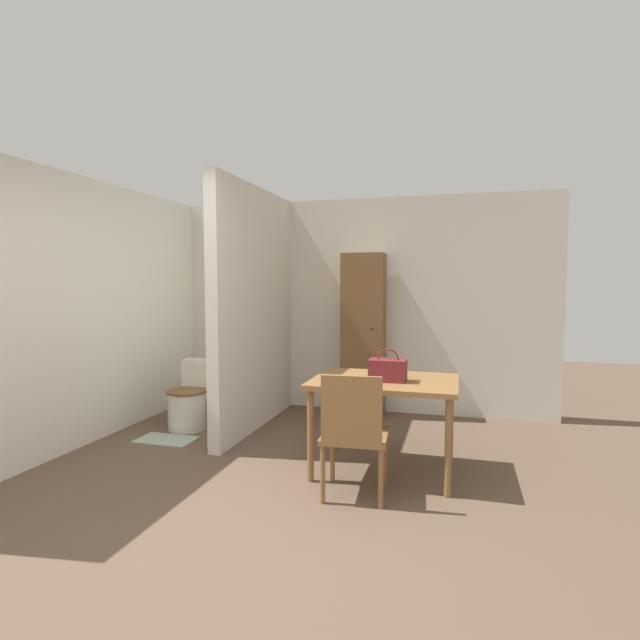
% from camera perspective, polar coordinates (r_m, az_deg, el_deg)
% --- Properties ---
extents(ground_plane, '(16.00, 16.00, 0.00)m').
position_cam_1_polar(ground_plane, '(3.23, -13.11, -23.95)').
color(ground_plane, brown).
extents(wall_back, '(4.93, 0.12, 2.50)m').
position_cam_1_polar(wall_back, '(6.02, 2.39, 1.71)').
color(wall_back, beige).
rests_on(wall_back, ground_plane).
extents(wall_left, '(0.12, 4.31, 2.50)m').
position_cam_1_polar(wall_left, '(5.38, -23.76, 1.03)').
color(wall_left, beige).
rests_on(wall_left, ground_plane).
extents(partition_wall, '(0.12, 1.92, 2.50)m').
position_cam_1_polar(partition_wall, '(5.27, -7.39, 1.30)').
color(partition_wall, beige).
rests_on(partition_wall, ground_plane).
extents(dining_table, '(1.14, 0.84, 0.75)m').
position_cam_1_polar(dining_table, '(4.05, 7.38, -7.82)').
color(dining_table, brown).
rests_on(dining_table, ground_plane).
extents(wooden_chair, '(0.49, 0.49, 0.90)m').
position_cam_1_polar(wooden_chair, '(3.58, 3.89, -12.50)').
color(wooden_chair, brown).
rests_on(wooden_chair, ground_plane).
extents(toilet, '(0.41, 0.56, 0.69)m').
position_cam_1_polar(toilet, '(5.47, -14.65, -8.93)').
color(toilet, silver).
rests_on(toilet, ground_plane).
extents(handbag, '(0.29, 0.18, 0.25)m').
position_cam_1_polar(handbag, '(3.95, 7.76, -5.66)').
color(handbag, maroon).
rests_on(handbag, dining_table).
extents(wooden_cabinet, '(0.47, 0.35, 1.85)m').
position_cam_1_polar(wooden_cabinet, '(5.74, 4.97, -1.66)').
color(wooden_cabinet, brown).
rests_on(wooden_cabinet, ground_plane).
extents(bath_mat, '(0.56, 0.33, 0.01)m').
position_cam_1_polar(bath_mat, '(5.17, -17.17, -12.93)').
color(bath_mat, '#99A899').
rests_on(bath_mat, ground_plane).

